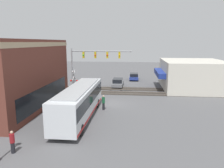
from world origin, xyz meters
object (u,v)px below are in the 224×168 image
(parked_car_grey, at_px, (118,83))
(pedestrian_by_lamp, at_px, (12,142))
(parked_car_blue, at_px, (134,77))
(crossing_signal, at_px, (74,81))
(pedestrian_near_bus, at_px, (103,102))
(city_bus, at_px, (80,101))

(parked_car_grey, height_order, pedestrian_by_lamp, pedestrian_by_lamp)
(parked_car_grey, xyz_separation_m, parked_car_blue, (7.30, -2.80, -0.02))
(crossing_signal, bearing_deg, pedestrian_by_lamp, -179.44)
(crossing_signal, distance_m, parked_car_grey, 9.82)
(crossing_signal, xyz_separation_m, parked_car_grey, (7.85, -5.68, -1.62))
(pedestrian_by_lamp, height_order, pedestrian_near_bus, pedestrian_near_bus)
(crossing_signal, relative_size, parked_car_blue, 0.84)
(pedestrian_near_bus, bearing_deg, parked_car_grey, -2.45)
(city_bus, xyz_separation_m, pedestrian_near_bus, (3.03, -2.01, -0.95))
(crossing_signal, bearing_deg, parked_car_grey, -35.89)
(city_bus, height_order, parked_car_blue, city_bus)
(crossing_signal, relative_size, parked_car_grey, 0.79)
(crossing_signal, relative_size, pedestrian_near_bus, 2.22)
(parked_car_blue, xyz_separation_m, pedestrian_near_bus, (-21.01, 3.39, 0.22))
(pedestrian_near_bus, bearing_deg, parked_car_blue, -9.16)
(parked_car_grey, bearing_deg, pedestrian_by_lamp, 167.25)
(city_bus, bearing_deg, parked_car_blue, -12.66)
(crossing_signal, height_order, parked_car_grey, crossing_signal)
(parked_car_blue, relative_size, pedestrian_by_lamp, 2.72)
(parked_car_grey, relative_size, pedestrian_near_bus, 2.83)
(city_bus, distance_m, pedestrian_by_lamp, 8.23)
(parked_car_grey, xyz_separation_m, pedestrian_by_lamp, (-24.39, 5.52, 0.17))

